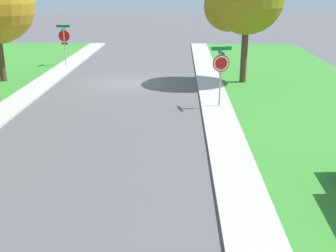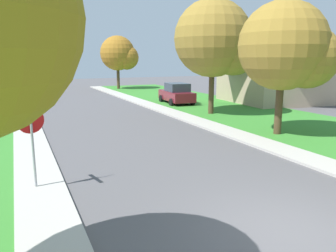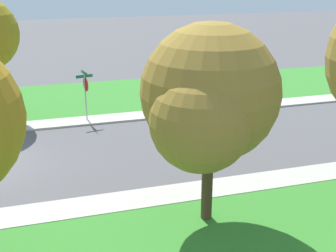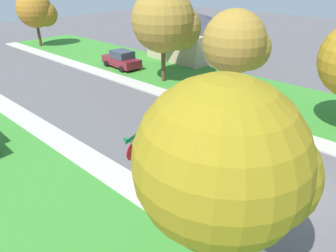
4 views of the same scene
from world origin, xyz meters
The scene contains 5 objects.
ground_plane centered at (0.00, 0.00, 0.00)m, with size 120.00×120.00×0.00m, color #565456.
sidewalk_west centered at (-4.70, 12.00, 0.05)m, with size 1.40×56.00×0.10m, color #B7B2A8.
stop_sign_near_corner centered at (4.77, -4.89, 1.88)m, with size 0.92×0.92×2.77m.
stop_sign_far_corner centered at (-4.81, 4.91, 1.89)m, with size 0.90×0.90×2.77m.
tree_across_right centered at (-6.33, -0.30, 4.55)m, with size 4.25×3.96×6.67m.
Camera 1 is at (-3.03, 23.20, 5.36)m, focal length 44.68 mm.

